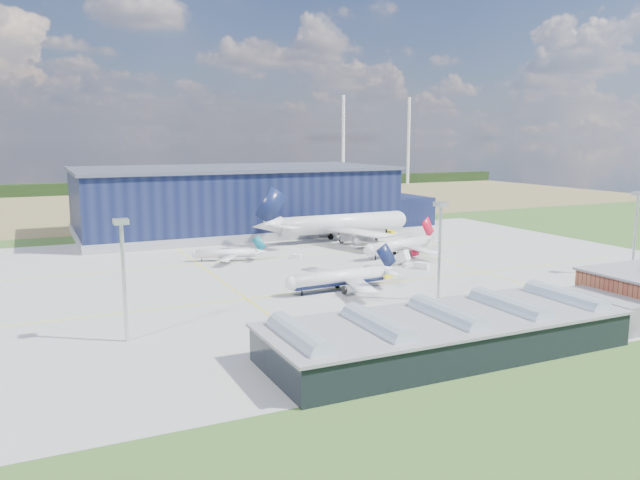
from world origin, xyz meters
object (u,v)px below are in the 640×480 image
at_px(gse_cart_a, 298,284).
at_px(airstair, 403,260).
at_px(airliner_navy, 338,270).
at_px(airliner_widebody, 341,214).
at_px(light_mast_west, 123,260).
at_px(hangar, 241,203).
at_px(gse_cart_b, 296,256).
at_px(light_mast_center, 440,235).
at_px(gse_tug_c, 390,232).
at_px(airliner_regional, 226,249).
at_px(car_a, 537,306).
at_px(gse_van_a, 408,315).
at_px(light_mast_east, 636,219).
at_px(airliner_red, 398,239).
at_px(gse_van_b, 422,266).
at_px(gse_tug_a, 386,274).
at_px(car_b, 498,317).

xyz_separation_m(gse_cart_a, airstair, (38.50, 11.24, 0.89)).
xyz_separation_m(airliner_navy, airliner_widebody, (34.96, 67.00, 4.86)).
height_order(light_mast_west, gse_cart_a, light_mast_west).
xyz_separation_m(hangar, gse_cart_b, (-2.68, -63.78, -10.92)).
height_order(light_mast_center, gse_tug_c, light_mast_center).
bearing_deg(airliner_regional, car_a, 139.79).
bearing_deg(gse_cart_a, gse_van_a, -61.41).
distance_m(gse_cart_b, airstair, 33.56).
bearing_deg(light_mast_east, hangar, 120.05).
relative_size(airliner_red, gse_van_b, 7.92).
bearing_deg(gse_cart_b, light_mast_west, 172.10).
distance_m(hangar, gse_tug_a, 99.49).
xyz_separation_m(airliner_widebody, gse_cart_b, (-27.94, -23.98, -9.45)).
distance_m(light_mast_west, gse_cart_a, 55.45).
xyz_separation_m(light_mast_center, airliner_regional, (-31.16, 66.26, -11.63)).
bearing_deg(airstair, airliner_navy, -154.83).
relative_size(gse_tug_a, gse_cart_a, 1.34).
relative_size(gse_cart_b, airstair, 0.68).
height_order(light_mast_west, light_mast_east, same).
xyz_separation_m(light_mast_west, airliner_regional, (38.84, 66.26, -11.63)).
bearing_deg(airliner_navy, car_a, 131.26).
bearing_deg(gse_van_a, gse_van_b, -57.23).
bearing_deg(airliner_widebody, car_b, -99.54).
xyz_separation_m(gse_cart_a, gse_tug_c, (67.33, 65.11, 0.14)).
xyz_separation_m(light_mast_center, gse_cart_b, (-9.87, 61.02, -14.74)).
bearing_deg(airliner_regional, car_b, 131.41).
bearing_deg(airliner_regional, light_mast_center, 134.92).
relative_size(airliner_red, gse_cart_a, 11.92).
distance_m(light_mast_center, airliner_red, 56.26).
distance_m(airliner_navy, airstair, 37.62).
height_order(airliner_red, gse_cart_a, airliner_red).
bearing_deg(car_b, light_mast_east, -81.42).
distance_m(light_mast_east, gse_tug_a, 70.11).
relative_size(light_mast_west, gse_van_a, 4.68).
height_order(airliner_regional, gse_cart_a, airliner_regional).
bearing_deg(light_mast_west, gse_tug_c, 39.03).
bearing_deg(gse_tug_c, gse_van_b, -126.23).
relative_size(light_mast_west, light_mast_center, 1.00).
bearing_deg(light_mast_east, car_b, -163.98).
bearing_deg(light_mast_center, gse_van_a, -145.07).
bearing_deg(airliner_widebody, airliner_red, -85.39).
bearing_deg(car_a, hangar, -10.93).
distance_m(airliner_red, airstair, 15.13).
relative_size(hangar, airliner_navy, 4.48).
xyz_separation_m(airliner_navy, gse_cart_b, (7.02, 43.02, -4.59)).
bearing_deg(gse_van_b, hangar, 74.99).
bearing_deg(gse_van_b, car_a, -120.44).
xyz_separation_m(light_mast_center, airliner_navy, (-16.89, 18.00, -10.15)).
bearing_deg(gse_tug_a, airliner_navy, -150.66).
xyz_separation_m(airliner_regional, gse_van_b, (47.93, -35.08, -2.82)).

